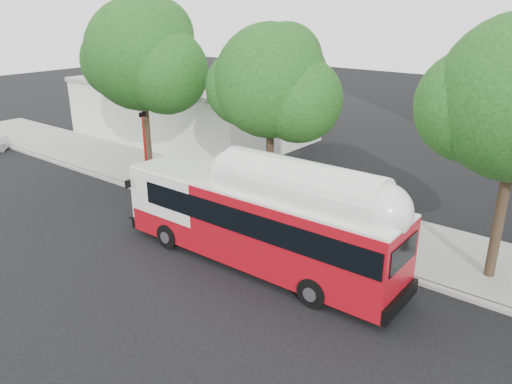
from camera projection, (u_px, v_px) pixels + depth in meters
ground at (196, 264)px, 18.92m from camera, size 120.00×120.00×0.00m
sidewalk at (293, 211)px, 23.67m from camera, size 60.00×5.00×0.15m
curb_strip at (259, 229)px, 21.76m from camera, size 60.00×0.30×0.15m
red_curb_segment at (209, 212)px, 23.49m from camera, size 10.00×0.32×0.16m
street_tree_left at (148, 60)px, 25.63m from camera, size 6.67×5.80×9.74m
street_tree_mid at (279, 87)px, 21.64m from camera, size 5.75×5.00×8.62m
low_commercial_bldg at (193, 108)px, 36.57m from camera, size 16.20×10.20×4.25m
transit_bus at (258, 224)px, 18.33m from camera, size 12.09×2.64×3.57m
signal_pole at (145, 151)px, 25.76m from camera, size 0.12×0.40×4.19m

